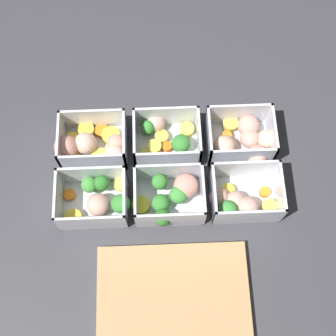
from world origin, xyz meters
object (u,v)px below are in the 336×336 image
at_px(container_far_center, 171,196).
at_px(container_near_center, 166,138).
at_px(container_near_left, 244,139).
at_px(container_near_right, 90,144).
at_px(container_far_left, 240,199).
at_px(container_far_right, 97,199).

bearing_deg(container_far_center, container_near_center, -87.75).
xyz_separation_m(container_near_left, container_near_right, (0.32, -0.00, -0.00)).
bearing_deg(container_near_center, container_far_left, 135.53).
bearing_deg(container_far_right, container_near_left, -158.60).
distance_m(container_near_right, container_far_left, 0.32).
bearing_deg(container_near_right, container_far_left, 156.44).
bearing_deg(container_near_right, container_far_right, 97.63).
bearing_deg(container_far_left, container_near_left, -99.61).
xyz_separation_m(container_far_left, container_far_center, (0.13, -0.01, 0.00)).
bearing_deg(container_near_center, container_far_right, 42.36).
bearing_deg(container_far_left, container_near_center, -44.47).
height_order(container_near_left, container_far_left, same).
relative_size(container_near_center, container_far_left, 0.92).
height_order(container_near_center, container_near_right, same).
height_order(container_near_center, container_far_center, same).
bearing_deg(container_near_right, container_far_center, 143.84).
distance_m(container_near_left, container_far_center, 0.19).
relative_size(container_near_left, container_far_right, 1.05).
distance_m(container_near_center, container_far_right, 0.19).
bearing_deg(container_far_left, container_far_center, -4.85).
relative_size(container_near_left, container_near_center, 1.11).
distance_m(container_near_left, container_far_left, 0.13).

